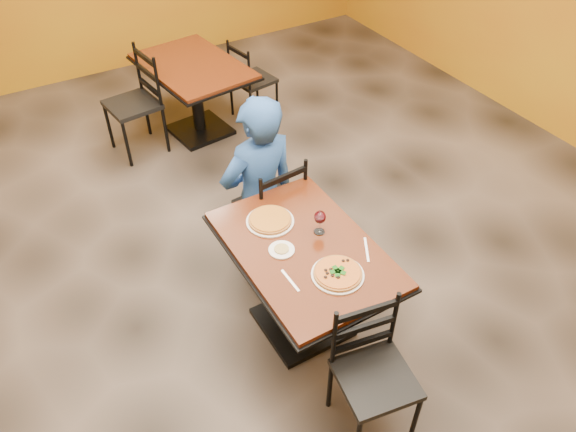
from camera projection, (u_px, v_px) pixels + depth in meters
floor at (268, 278)px, 4.19m from camera, size 7.00×8.00×0.01m
table_main at (304, 269)px, 3.50m from camera, size 0.83×1.23×0.75m
table_second at (195, 83)px, 5.37m from camera, size 0.96×1.30×0.75m
chair_main_near at (376, 380)px, 3.03m from camera, size 0.46×0.46×0.89m
chair_main_far at (269, 207)px, 4.12m from camera, size 0.45×0.45×0.91m
chair_second_left at (132, 105)px, 5.17m from camera, size 0.50×0.50×0.98m
chair_second_right at (253, 80)px, 5.70m from camera, size 0.44×0.44×0.84m
diner at (258, 175)px, 4.09m from camera, size 0.66×0.45×1.30m
plate_main at (338, 275)px, 3.20m from camera, size 0.31×0.31×0.01m
pizza_main at (338, 273)px, 3.18m from camera, size 0.28×0.28×0.02m
plate_far at (270, 221)px, 3.55m from camera, size 0.31×0.31×0.01m
pizza_far at (270, 219)px, 3.54m from camera, size 0.28×0.28×0.02m
side_plate at (282, 250)px, 3.35m from camera, size 0.16×0.16×0.01m
dip at (282, 249)px, 3.34m from camera, size 0.09×0.09×0.01m
wine_glass at (320, 221)px, 3.42m from camera, size 0.08×0.08×0.18m
fork at (290, 281)px, 3.17m from camera, size 0.02×0.19×0.00m
knife at (367, 250)px, 3.36m from camera, size 0.12×0.19×0.00m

